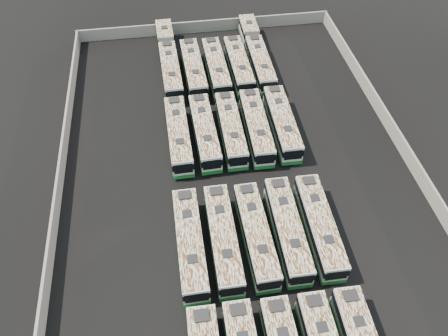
{
  "coord_description": "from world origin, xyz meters",
  "views": [
    {
      "loc": [
        -7.43,
        -34.91,
        42.28
      ],
      "look_at": [
        -1.89,
        1.34,
        1.6
      ],
      "focal_mm": 35.0,
      "sensor_mm": 36.0,
      "label": 1
    }
  ],
  "objects_px": {
    "bus_midfront_center": "(256,235)",
    "bus_midback_right": "(256,127)",
    "bus_midfront_right": "(287,229)",
    "bus_back_center": "(216,68)",
    "bus_back_far_right": "(256,52)",
    "bus_midback_center": "(231,129)",
    "bus_back_left": "(194,69)",
    "bus_back_right": "(239,65)",
    "bus_midfront_far_left": "(190,244)",
    "bus_midback_left": "(205,132)",
    "bus_midback_far_right": "(282,123)",
    "bus_midfront_far_right": "(319,226)",
    "bus_midback_far_left": "(179,135)",
    "bus_back_far_left": "(169,59)",
    "bus_midfront_left": "(223,239)"
  },
  "relations": [
    {
      "from": "bus_midback_center",
      "to": "bus_back_center",
      "type": "relative_size",
      "value": 0.97
    },
    {
      "from": "bus_midfront_far_left",
      "to": "bus_back_right",
      "type": "bearing_deg",
      "value": 70.93
    },
    {
      "from": "bus_midfront_far_right",
      "to": "bus_midback_far_left",
      "type": "distance_m",
      "value": 22.19
    },
    {
      "from": "bus_midfront_center",
      "to": "bus_back_far_right",
      "type": "xyz_separation_m",
      "value": [
        7.15,
        34.82,
        -0.01
      ]
    },
    {
      "from": "bus_midfront_far_left",
      "to": "bus_back_right",
      "type": "relative_size",
      "value": 1.01
    },
    {
      "from": "bus_back_far_right",
      "to": "bus_midfront_far_left",
      "type": "bearing_deg",
      "value": -111.82
    },
    {
      "from": "bus_midback_far_right",
      "to": "bus_back_left",
      "type": "relative_size",
      "value": 0.99
    },
    {
      "from": "bus_midback_left",
      "to": "bus_midback_right",
      "type": "height_order",
      "value": "bus_midback_right"
    },
    {
      "from": "bus_midfront_center",
      "to": "bus_back_far_left",
      "type": "xyz_separation_m",
      "value": [
        -7.2,
        35.01,
        0.03
      ]
    },
    {
      "from": "bus_midfront_far_right",
      "to": "bus_midback_far_right",
      "type": "relative_size",
      "value": 0.98
    },
    {
      "from": "bus_midfront_far_right",
      "to": "bus_midback_far_left",
      "type": "relative_size",
      "value": 0.99
    },
    {
      "from": "bus_midfront_left",
      "to": "bus_midback_far_left",
      "type": "height_order",
      "value": "bus_midback_far_left"
    },
    {
      "from": "bus_midfront_left",
      "to": "bus_back_left",
      "type": "height_order",
      "value": "bus_back_left"
    },
    {
      "from": "bus_midfront_right",
      "to": "bus_back_far_left",
      "type": "bearing_deg",
      "value": 108.16
    },
    {
      "from": "bus_midback_left",
      "to": "bus_back_left",
      "type": "height_order",
      "value": "bus_back_left"
    },
    {
      "from": "bus_midfront_right",
      "to": "bus_midback_center",
      "type": "distance_m",
      "value": 17.35
    },
    {
      "from": "bus_midfront_far_left",
      "to": "bus_midback_left",
      "type": "height_order",
      "value": "bus_midfront_far_left"
    },
    {
      "from": "bus_midfront_center",
      "to": "bus_midfront_right",
      "type": "xyz_separation_m",
      "value": [
        3.57,
        0.17,
        0.03
      ]
    },
    {
      "from": "bus_midback_far_right",
      "to": "bus_midfront_far_right",
      "type": "bearing_deg",
      "value": -88.61
    },
    {
      "from": "bus_midback_far_left",
      "to": "bus_midback_center",
      "type": "xyz_separation_m",
      "value": [
        7.11,
        0.1,
        -0.03
      ]
    },
    {
      "from": "bus_back_far_left",
      "to": "bus_back_far_right",
      "type": "distance_m",
      "value": 14.35
    },
    {
      "from": "bus_midback_far_right",
      "to": "bus_back_right",
      "type": "height_order",
      "value": "bus_midback_far_right"
    },
    {
      "from": "bus_midfront_center",
      "to": "bus_midback_left",
      "type": "height_order",
      "value": "bus_midback_left"
    },
    {
      "from": "bus_midfront_right",
      "to": "bus_midback_far_right",
      "type": "height_order",
      "value": "bus_midback_far_right"
    },
    {
      "from": "bus_midfront_far_right",
      "to": "bus_back_center",
      "type": "bearing_deg",
      "value": 104.32
    },
    {
      "from": "bus_midback_left",
      "to": "bus_back_right",
      "type": "xyz_separation_m",
      "value": [
        7.19,
        14.44,
        0.0
      ]
    },
    {
      "from": "bus_midfront_left",
      "to": "bus_midfront_right",
      "type": "xyz_separation_m",
      "value": [
        7.22,
        0.13,
        -0.01
      ]
    },
    {
      "from": "bus_midfront_right",
      "to": "bus_back_far_left",
      "type": "xyz_separation_m",
      "value": [
        -10.77,
        34.83,
        -0.0
      ]
    },
    {
      "from": "bus_midfront_far_right",
      "to": "bus_back_left",
      "type": "height_order",
      "value": "bus_back_left"
    },
    {
      "from": "bus_midfront_center",
      "to": "bus_midback_center",
      "type": "bearing_deg",
      "value": 88.97
    },
    {
      "from": "bus_back_far_left",
      "to": "bus_back_left",
      "type": "relative_size",
      "value": 1.52
    },
    {
      "from": "bus_midback_right",
      "to": "bus_midfront_center",
      "type": "bearing_deg",
      "value": -100.34
    },
    {
      "from": "bus_midfront_center",
      "to": "bus_midback_right",
      "type": "xyz_separation_m",
      "value": [
        3.51,
        17.1,
        0.05
      ]
    },
    {
      "from": "bus_midback_left",
      "to": "bus_back_far_right",
      "type": "relative_size",
      "value": 0.66
    },
    {
      "from": "bus_midback_center",
      "to": "bus_back_left",
      "type": "bearing_deg",
      "value": 104.47
    },
    {
      "from": "bus_midfront_left",
      "to": "bus_midfront_right",
      "type": "relative_size",
      "value": 1.0
    },
    {
      "from": "bus_back_right",
      "to": "bus_back_far_right",
      "type": "height_order",
      "value": "bus_back_right"
    },
    {
      "from": "bus_midback_right",
      "to": "bus_midback_left",
      "type": "bearing_deg",
      "value": -179.15
    },
    {
      "from": "bus_midfront_center",
      "to": "bus_back_far_right",
      "type": "bearing_deg",
      "value": 77.41
    },
    {
      "from": "bus_midfront_right",
      "to": "bus_midfront_center",
      "type": "bearing_deg",
      "value": -176.21
    },
    {
      "from": "bus_back_left",
      "to": "bus_midback_center",
      "type": "bearing_deg",
      "value": -77.54
    },
    {
      "from": "bus_back_far_left",
      "to": "bus_back_far_right",
      "type": "bearing_deg",
      "value": -2.11
    },
    {
      "from": "bus_midfront_far_left",
      "to": "bus_midback_far_left",
      "type": "bearing_deg",
      "value": 89.39
    },
    {
      "from": "bus_midfront_right",
      "to": "bus_midback_far_right",
      "type": "distance_m",
      "value": 17.49
    },
    {
      "from": "bus_back_left",
      "to": "bus_back_far_right",
      "type": "bearing_deg",
      "value": 15.51
    },
    {
      "from": "bus_midfront_right",
      "to": "bus_back_far_right",
      "type": "distance_m",
      "value": 34.83
    },
    {
      "from": "bus_midfront_right",
      "to": "bus_back_center",
      "type": "relative_size",
      "value": 0.99
    },
    {
      "from": "bus_midfront_far_left",
      "to": "bus_midback_left",
      "type": "distance_m",
      "value": 17.57
    },
    {
      "from": "bus_back_right",
      "to": "bus_back_far_left",
      "type": "bearing_deg",
      "value": 161.92
    },
    {
      "from": "bus_midfront_far_right",
      "to": "bus_back_far_right",
      "type": "distance_m",
      "value": 34.72
    }
  ]
}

